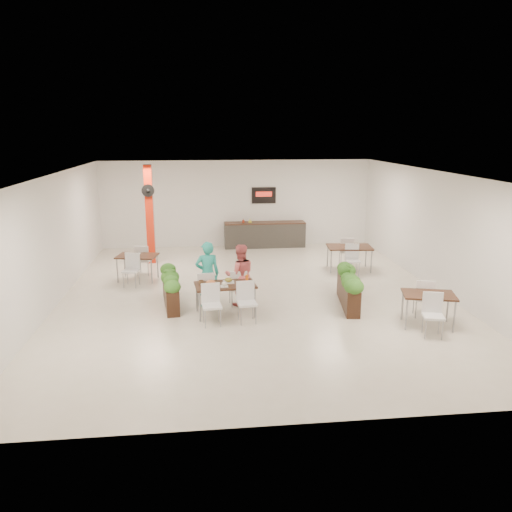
{
  "coord_description": "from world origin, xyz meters",
  "views": [
    {
      "loc": [
        -1.35,
        -12.47,
        4.24
      ],
      "look_at": [
        0.03,
        -0.07,
        1.1
      ],
      "focal_mm": 35.0,
      "sensor_mm": 36.0,
      "label": 1
    }
  ],
  "objects_px": {
    "red_column": "(150,213)",
    "side_table_a": "(137,259)",
    "planter_left": "(170,286)",
    "side_table_b": "(349,250)",
    "diner_man": "(208,274)",
    "planter_right": "(349,286)",
    "diner_woman": "(240,275)",
    "side_table_c": "(429,299)",
    "main_table": "(225,289)",
    "service_counter": "(265,234)"
  },
  "relations": [
    {
      "from": "diner_man",
      "to": "planter_right",
      "type": "bearing_deg",
      "value": 168.13
    },
    {
      "from": "planter_right",
      "to": "side_table_c",
      "type": "xyz_separation_m",
      "value": [
        1.36,
        -1.51,
        0.11
      ]
    },
    {
      "from": "diner_man",
      "to": "side_table_b",
      "type": "xyz_separation_m",
      "value": [
        4.45,
        2.85,
        -0.18
      ]
    },
    {
      "from": "planter_left",
      "to": "side_table_c",
      "type": "height_order",
      "value": "planter_left"
    },
    {
      "from": "planter_left",
      "to": "planter_right",
      "type": "relative_size",
      "value": 0.96
    },
    {
      "from": "diner_woman",
      "to": "planter_right",
      "type": "xyz_separation_m",
      "value": [
        2.67,
        -0.36,
        -0.27
      ]
    },
    {
      "from": "side_table_a",
      "to": "side_table_c",
      "type": "height_order",
      "value": "same"
    },
    {
      "from": "diner_woman",
      "to": "side_table_a",
      "type": "distance_m",
      "value": 3.71
    },
    {
      "from": "diner_man",
      "to": "planter_left",
      "type": "bearing_deg",
      "value": -15.59
    },
    {
      "from": "diner_man",
      "to": "side_table_b",
      "type": "bearing_deg",
      "value": -153.29
    },
    {
      "from": "red_column",
      "to": "side_table_a",
      "type": "distance_m",
      "value": 2.26
    },
    {
      "from": "red_column",
      "to": "side_table_b",
      "type": "relative_size",
      "value": 1.93
    },
    {
      "from": "red_column",
      "to": "diner_man",
      "type": "distance_m",
      "value": 4.85
    },
    {
      "from": "planter_right",
      "to": "side_table_a",
      "type": "distance_m",
      "value": 6.13
    },
    {
      "from": "service_counter",
      "to": "red_column",
      "type": "bearing_deg",
      "value": -155.0
    },
    {
      "from": "planter_right",
      "to": "side_table_b",
      "type": "relative_size",
      "value": 1.21
    },
    {
      "from": "red_column",
      "to": "service_counter",
      "type": "xyz_separation_m",
      "value": [
        4.0,
        1.86,
        -1.15
      ]
    },
    {
      "from": "diner_man",
      "to": "planter_right",
      "type": "xyz_separation_m",
      "value": [
        3.47,
        -0.36,
        -0.31
      ]
    },
    {
      "from": "diner_man",
      "to": "side_table_c",
      "type": "distance_m",
      "value": 5.18
    },
    {
      "from": "diner_man",
      "to": "planter_left",
      "type": "height_order",
      "value": "diner_man"
    },
    {
      "from": "main_table",
      "to": "side_table_b",
      "type": "distance_m",
      "value": 5.36
    },
    {
      "from": "side_table_c",
      "to": "red_column",
      "type": "bearing_deg",
      "value": 150.77
    },
    {
      "from": "side_table_a",
      "to": "red_column",
      "type": "bearing_deg",
      "value": 94.99
    },
    {
      "from": "planter_right",
      "to": "side_table_c",
      "type": "bearing_deg",
      "value": -47.83
    },
    {
      "from": "service_counter",
      "to": "diner_woman",
      "type": "relative_size",
      "value": 1.94
    },
    {
      "from": "red_column",
      "to": "side_table_b",
      "type": "bearing_deg",
      "value": -14.31
    },
    {
      "from": "side_table_a",
      "to": "side_table_b",
      "type": "bearing_deg",
      "value": 14.89
    },
    {
      "from": "side_table_b",
      "to": "diner_woman",
      "type": "bearing_deg",
      "value": -135.52
    },
    {
      "from": "service_counter",
      "to": "diner_woman",
      "type": "bearing_deg",
      "value": -102.77
    },
    {
      "from": "planter_right",
      "to": "service_counter",
      "type": "bearing_deg",
      "value": 100.55
    },
    {
      "from": "main_table",
      "to": "side_table_c",
      "type": "bearing_deg",
      "value": -15.22
    },
    {
      "from": "diner_woman",
      "to": "side_table_a",
      "type": "bearing_deg",
      "value": -47.14
    },
    {
      "from": "diner_man",
      "to": "side_table_c",
      "type": "relative_size",
      "value": 0.98
    },
    {
      "from": "side_table_a",
      "to": "diner_man",
      "type": "bearing_deg",
      "value": -39.6
    },
    {
      "from": "main_table",
      "to": "side_table_a",
      "type": "xyz_separation_m",
      "value": [
        -2.38,
        3.09,
        -0.01
      ]
    },
    {
      "from": "main_table",
      "to": "side_table_c",
      "type": "xyz_separation_m",
      "value": [
        4.44,
        -1.21,
        -0.02
      ]
    },
    {
      "from": "side_table_c",
      "to": "main_table",
      "type": "bearing_deg",
      "value": 179.22
    },
    {
      "from": "planter_left",
      "to": "side_table_b",
      "type": "height_order",
      "value": "planter_left"
    },
    {
      "from": "diner_woman",
      "to": "planter_right",
      "type": "relative_size",
      "value": 0.77
    },
    {
      "from": "main_table",
      "to": "planter_right",
      "type": "height_order",
      "value": "planter_right"
    },
    {
      "from": "main_table",
      "to": "diner_man",
      "type": "distance_m",
      "value": 0.79
    },
    {
      "from": "diner_woman",
      "to": "side_table_c",
      "type": "xyz_separation_m",
      "value": [
        4.03,
        -1.86,
        -0.16
      ]
    },
    {
      "from": "red_column",
      "to": "service_counter",
      "type": "height_order",
      "value": "red_column"
    },
    {
      "from": "side_table_c",
      "to": "side_table_b",
      "type": "bearing_deg",
      "value": 109.13
    },
    {
      "from": "diner_woman",
      "to": "side_table_c",
      "type": "distance_m",
      "value": 4.45
    },
    {
      "from": "planter_right",
      "to": "side_table_b",
      "type": "distance_m",
      "value": 3.36
    },
    {
      "from": "diner_man",
      "to": "planter_left",
      "type": "distance_m",
      "value": 0.99
    },
    {
      "from": "diner_woman",
      "to": "planter_left",
      "type": "bearing_deg",
      "value": -11.16
    },
    {
      "from": "diner_woman",
      "to": "service_counter",
      "type": "bearing_deg",
      "value": -108.75
    },
    {
      "from": "planter_right",
      "to": "side_table_b",
      "type": "xyz_separation_m",
      "value": [
        0.98,
        3.21,
        0.14
      ]
    }
  ]
}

